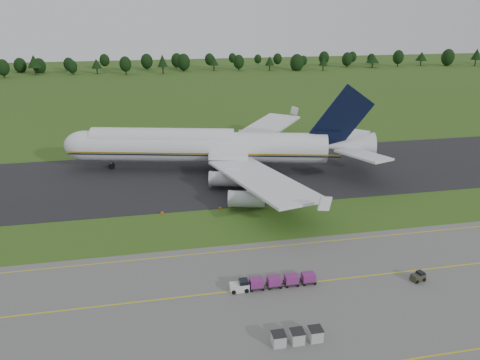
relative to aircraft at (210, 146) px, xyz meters
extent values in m
plane|color=#305218|center=(2.55, -32.58, -6.33)|extent=(600.00, 600.00, 0.00)
cube|color=#60605C|center=(2.55, -66.58, -6.30)|extent=(300.00, 52.00, 0.06)
cube|color=black|center=(2.55, -4.58, -6.29)|extent=(300.00, 40.00, 0.08)
cube|color=#D9C50C|center=(2.55, -54.58, -6.26)|extent=(300.00, 0.25, 0.01)
cube|color=#D9C50C|center=(2.55, -42.58, -6.26)|extent=(120.00, 0.20, 0.01)
cylinder|color=black|center=(-95.64, 185.57, -4.39)|extent=(0.70, 0.70, 3.87)
sphere|color=black|center=(-95.64, 185.57, -0.42)|extent=(7.29, 7.29, 7.29)
cylinder|color=black|center=(-80.33, 195.36, -4.21)|extent=(0.70, 0.70, 4.23)
cone|color=black|center=(-80.33, 195.36, 1.67)|extent=(7.92, 7.92, 7.53)
cylinder|color=black|center=(-58.25, 192.33, -4.77)|extent=(0.70, 0.70, 3.11)
sphere|color=black|center=(-58.25, 192.33, -1.58)|extent=(6.11, 6.11, 6.11)
cylinder|color=black|center=(-43.94, 193.17, -4.69)|extent=(0.70, 0.70, 3.27)
cone|color=black|center=(-43.94, 193.17, -0.16)|extent=(6.35, 6.35, 5.81)
cylinder|color=black|center=(-26.32, 185.01, -4.24)|extent=(0.70, 0.70, 4.16)
sphere|color=black|center=(-26.32, 185.01, 0.03)|extent=(7.06, 7.06, 7.06)
cylinder|color=black|center=(-3.98, 185.21, -4.22)|extent=(0.70, 0.70, 4.22)
cone|color=black|center=(-3.98, 185.21, 1.64)|extent=(6.05, 6.05, 7.49)
cylinder|color=black|center=(9.73, 195.03, -4.47)|extent=(0.70, 0.70, 3.72)
sphere|color=black|center=(9.73, 195.03, -0.65)|extent=(8.17, 8.17, 8.17)
cylinder|color=black|center=(28.93, 192.96, -4.64)|extent=(0.70, 0.70, 3.38)
cone|color=black|center=(28.93, 192.96, 0.06)|extent=(5.85, 5.85, 6.01)
cylinder|color=black|center=(44.89, 191.24, -4.52)|extent=(0.70, 0.70, 3.61)
sphere|color=black|center=(44.89, 191.24, -0.82)|extent=(6.98, 6.98, 6.98)
cylinder|color=black|center=(64.30, 186.46, -4.66)|extent=(0.70, 0.70, 3.33)
cone|color=black|center=(64.30, 186.46, -0.03)|extent=(6.10, 6.10, 5.92)
cylinder|color=black|center=(81.91, 184.33, -4.77)|extent=(0.70, 0.70, 3.11)
sphere|color=black|center=(81.91, 184.33, -1.58)|extent=(8.74, 8.74, 8.74)
cylinder|color=black|center=(98.60, 180.57, -4.71)|extent=(0.70, 0.70, 3.24)
cone|color=black|center=(98.60, 180.57, -0.20)|extent=(5.54, 5.54, 5.76)
cylinder|color=black|center=(120.77, 193.93, -4.58)|extent=(0.70, 0.70, 3.48)
sphere|color=black|center=(120.77, 193.93, -1.00)|extent=(7.14, 7.14, 7.14)
cylinder|color=black|center=(136.82, 188.34, -4.72)|extent=(0.70, 0.70, 3.21)
cone|color=black|center=(136.82, 188.34, -0.27)|extent=(8.88, 8.88, 5.71)
cylinder|color=black|center=(156.98, 191.10, -4.27)|extent=(0.70, 0.70, 4.12)
sphere|color=black|center=(156.98, 191.10, -0.04)|extent=(7.34, 7.34, 7.34)
cylinder|color=black|center=(175.45, 192.47, -4.64)|extent=(0.70, 0.70, 3.38)
cone|color=black|center=(175.45, 192.47, 0.06)|extent=(7.82, 7.82, 6.01)
cylinder|color=black|center=(192.84, 187.74, -4.44)|extent=(0.70, 0.70, 3.78)
sphere|color=black|center=(192.84, 187.74, -0.55)|extent=(8.78, 8.78, 8.78)
cylinder|color=black|center=(211.63, 183.16, -4.20)|extent=(0.70, 0.70, 4.24)
cone|color=black|center=(211.63, 183.16, 1.69)|extent=(7.00, 7.00, 7.55)
cylinder|color=white|center=(-1.40, 0.34, -0.23)|extent=(61.09, 21.66, 7.57)
cylinder|color=white|center=(-11.63, 2.80, 1.56)|extent=(36.15, 14.12, 5.91)
sphere|color=white|center=(-31.06, 7.49, -0.23)|extent=(7.57, 7.57, 7.57)
cone|color=white|center=(33.88, -8.17, 0.30)|extent=(12.93, 9.71, 7.19)
cube|color=gold|center=(-2.30, -3.36, -0.86)|extent=(65.46, 15.84, 0.37)
cube|color=white|center=(7.64, -22.51, -1.17)|extent=(17.98, 37.19, 0.58)
cube|color=white|center=(17.06, 16.55, -1.17)|extent=(30.89, 34.27, 0.58)
cylinder|color=#A0A4A9|center=(1.57, -14.01, -3.80)|extent=(7.95, 5.00, 3.37)
cylinder|color=#A0A4A9|center=(3.79, -26.45, -3.80)|extent=(7.95, 5.00, 3.37)
cylinder|color=#A0A4A9|center=(7.78, 11.76, -3.80)|extent=(7.95, 5.00, 3.37)
cylinder|color=#A0A4A9|center=(15.43, 21.82, -3.80)|extent=(7.95, 5.00, 3.37)
cube|color=black|center=(31.34, -7.55, 7.38)|extent=(15.05, 4.16, 16.89)
cube|color=white|center=(33.56, -16.21, 0.62)|extent=(9.81, 14.80, 0.47)
cube|color=white|center=(37.26, -0.87, 0.62)|extent=(13.81, 13.71, 0.47)
cylinder|color=slate|center=(-24.92, 6.01, -5.17)|extent=(0.38, 0.38, 2.31)
cylinder|color=black|center=(-24.92, 6.01, -5.64)|extent=(1.55, 1.24, 1.37)
cylinder|color=slate|center=(3.62, -5.74, -5.17)|extent=(0.38, 0.38, 2.31)
cylinder|color=black|center=(3.62, -5.74, -5.64)|extent=(1.55, 1.24, 1.37)
cylinder|color=slate|center=(5.84, 3.46, -5.17)|extent=(0.38, 0.38, 2.31)
cylinder|color=black|center=(5.84, 3.46, -5.64)|extent=(1.55, 1.24, 1.37)
cube|color=silver|center=(-3.32, -54.58, -5.68)|extent=(2.79, 1.50, 1.18)
cylinder|color=black|center=(-4.29, -55.33, -5.94)|extent=(0.64, 0.24, 0.64)
cube|color=black|center=(-0.74, -54.58, -5.89)|extent=(2.15, 1.61, 0.13)
cube|color=#6E2266|center=(-0.74, -54.58, -5.25)|extent=(1.93, 1.50, 1.18)
cylinder|color=black|center=(-1.60, -55.33, -6.08)|extent=(0.37, 0.16, 0.37)
cube|color=black|center=(1.94, -54.58, -5.89)|extent=(2.15, 1.61, 0.13)
cube|color=#6E2266|center=(1.94, -54.58, -5.25)|extent=(1.93, 1.50, 1.18)
cylinder|color=black|center=(1.08, -55.33, -6.08)|extent=(0.37, 0.16, 0.37)
cube|color=black|center=(4.63, -54.58, -5.89)|extent=(2.15, 1.61, 0.13)
cube|color=#6E2266|center=(4.63, -54.58, -5.25)|extent=(1.93, 1.50, 1.18)
cylinder|color=black|center=(3.77, -55.33, -6.08)|extent=(0.37, 0.16, 0.37)
cube|color=black|center=(7.31, -54.58, -5.89)|extent=(2.15, 1.61, 0.13)
cube|color=#6E2266|center=(7.31, -54.58, -5.25)|extent=(1.93, 1.50, 1.18)
cylinder|color=black|center=(6.45, -55.33, -6.08)|extent=(0.37, 0.16, 0.37)
cylinder|color=black|center=(-3.32, -54.58, -5.94)|extent=(0.64, 0.24, 0.64)
cube|color=#2F3122|center=(23.95, -57.27, -5.71)|extent=(2.27, 1.67, 1.12)
cylinder|color=black|center=(23.23, -57.88, -5.98)|extent=(0.57, 0.20, 0.57)
cylinder|color=black|center=(24.66, -56.66, -5.98)|extent=(0.57, 0.20, 0.57)
cube|color=#B0B0B0|center=(-0.85, -67.06, -5.47)|extent=(1.60, 1.60, 1.60)
cube|color=black|center=(-0.85, -67.06, -4.63)|extent=(1.70, 1.70, 0.08)
cube|color=#B0B0B0|center=(1.55, -67.06, -5.47)|extent=(1.60, 1.60, 1.60)
cube|color=black|center=(1.55, -67.06, -4.63)|extent=(1.70, 1.70, 0.08)
cube|color=#B0B0B0|center=(3.95, -67.06, -5.47)|extent=(1.60, 1.60, 1.60)
cube|color=black|center=(3.95, -67.06, -4.63)|extent=(1.70, 1.70, 0.08)
cube|color=#F05D07|center=(-13.34, -25.08, -6.03)|extent=(0.50, 0.12, 0.60)
cube|color=black|center=(-13.34, -25.08, -6.31)|extent=(0.30, 0.30, 0.04)
cube|color=#F05D07|center=(-1.50, -25.08, -6.03)|extent=(0.50, 0.12, 0.60)
cube|color=black|center=(-1.50, -25.08, -6.31)|extent=(0.30, 0.30, 0.04)
cube|color=#F05D07|center=(10.34, -25.08, -6.03)|extent=(0.50, 0.12, 0.60)
cube|color=black|center=(10.34, -25.08, -6.31)|extent=(0.30, 0.30, 0.04)
camera|label=1|loc=(-14.71, -112.32, 33.13)|focal=35.00mm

